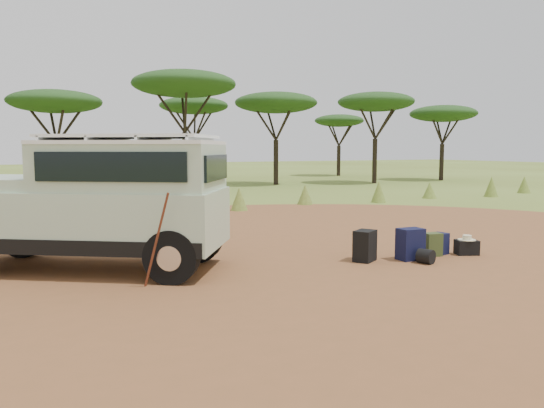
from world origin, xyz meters
name	(u,v)px	position (x,y,z in m)	size (l,w,h in m)	color
ground	(267,269)	(0.00, 0.00, 0.00)	(140.00, 140.00, 0.00)	#5E6D26
dirt_clearing	(267,269)	(0.00, 0.00, 0.00)	(23.00, 23.00, 0.01)	brown
grass_fringe	(153,202)	(0.12, 8.67, 0.40)	(36.60, 1.60, 0.90)	#5E6D26
acacia_treeline	(111,94)	(0.75, 19.81, 4.87)	(46.70, 13.20, 6.26)	black
safari_vehicle	(97,205)	(-2.66, 1.30, 1.14)	(5.04, 4.20, 2.35)	#A7BFA3
walking_staff	(156,241)	(-2.06, -0.44, 0.74)	(0.04, 0.04, 1.54)	#612E17
backpack_black	(365,246)	(1.93, -0.25, 0.30)	(0.43, 0.32, 0.59)	black
backpack_navy	(410,244)	(2.79, -0.53, 0.31)	(0.47, 0.33, 0.61)	#101233
backpack_olive	(432,245)	(3.41, -0.45, 0.23)	(0.34, 0.24, 0.47)	#364720
duffel_navy	(438,244)	(3.64, -0.37, 0.22)	(0.39, 0.29, 0.43)	#101233
hard_case	(467,247)	(4.14, -0.64, 0.15)	(0.42, 0.30, 0.30)	black
stuff_sack	(426,256)	(2.82, -0.91, 0.14)	(0.27, 0.27, 0.27)	black
safari_hat	(467,238)	(4.14, -0.64, 0.34)	(0.34, 0.34, 0.10)	beige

